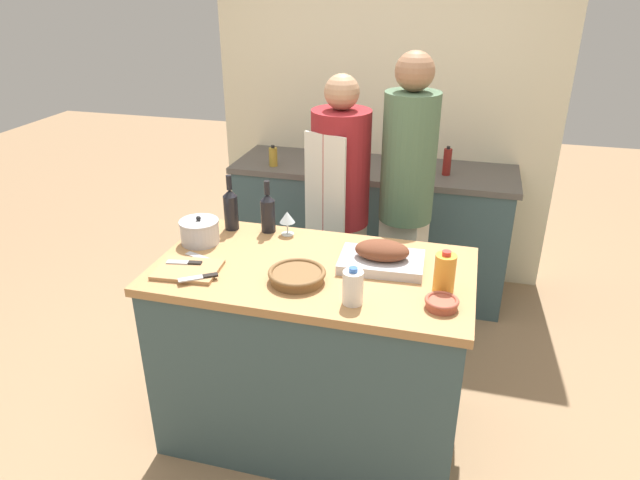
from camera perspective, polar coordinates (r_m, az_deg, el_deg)
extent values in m
plane|color=#9E7A56|center=(3.12, -0.59, -18.07)|extent=(12.00, 12.00, 0.00)
cube|color=#3D565B|center=(2.83, -0.63, -11.47)|extent=(1.39, 0.76, 0.90)
cube|color=#B27F4C|center=(2.58, -0.68, -3.10)|extent=(1.43, 0.79, 0.04)
cube|color=#3D565B|center=(4.14, 5.13, 0.96)|extent=(1.87, 0.58, 0.89)
cube|color=#56514C|center=(3.97, 5.39, 7.05)|extent=(1.93, 0.60, 0.04)
cube|color=beige|center=(4.21, 6.46, 13.28)|extent=(2.43, 0.10, 2.55)
cube|color=#BCBCC1|center=(2.57, 6.16, -2.21)|extent=(0.39, 0.27, 0.04)
ellipsoid|color=brown|center=(2.55, 6.22, -1.04)|extent=(0.25, 0.16, 0.09)
cylinder|color=brown|center=(2.44, -2.32, -3.71)|extent=(0.23, 0.23, 0.04)
torus|color=brown|center=(2.43, -2.33, -3.27)|extent=(0.25, 0.25, 0.02)
cube|color=#AD7F51|center=(2.59, -13.06, -2.92)|extent=(0.29, 0.24, 0.02)
cylinder|color=#B7B7BC|center=(2.84, -11.93, 0.72)|extent=(0.19, 0.19, 0.10)
cylinder|color=#B7B7BC|center=(2.81, -12.03, 1.80)|extent=(0.19, 0.19, 0.01)
sphere|color=black|center=(2.80, -12.07, 2.13)|extent=(0.02, 0.02, 0.02)
cylinder|color=#A84C38|center=(2.31, 12.06, -6.30)|extent=(0.12, 0.12, 0.03)
torus|color=#A84C38|center=(2.30, 12.10, -5.94)|extent=(0.14, 0.14, 0.02)
cylinder|color=orange|center=(2.39, 12.34, -3.30)|extent=(0.09, 0.09, 0.17)
cylinder|color=red|center=(2.35, 12.55, -1.30)|extent=(0.04, 0.04, 0.02)
cylinder|color=white|center=(2.27, 3.30, -4.76)|extent=(0.08, 0.08, 0.14)
cylinder|color=#3360B2|center=(2.23, 3.35, -2.99)|extent=(0.03, 0.03, 0.02)
cylinder|color=black|center=(2.90, -5.21, 2.41)|extent=(0.07, 0.07, 0.17)
cone|color=black|center=(2.86, -5.29, 4.26)|extent=(0.07, 0.07, 0.03)
cylinder|color=black|center=(2.84, -5.33, 5.23)|extent=(0.03, 0.03, 0.07)
cylinder|color=black|center=(2.95, -8.88, 2.73)|extent=(0.07, 0.07, 0.18)
cone|color=black|center=(2.91, -9.02, 4.68)|extent=(0.07, 0.07, 0.03)
cylinder|color=black|center=(2.89, -9.10, 5.70)|extent=(0.03, 0.03, 0.08)
cylinder|color=silver|center=(2.89, -3.25, 0.62)|extent=(0.06, 0.06, 0.00)
cylinder|color=silver|center=(2.87, -3.27, 1.21)|extent=(0.01, 0.01, 0.06)
cone|color=silver|center=(2.85, -3.30, 2.31)|extent=(0.08, 0.08, 0.06)
cube|color=#B7B7BC|center=(2.71, -12.12, -1.63)|extent=(0.14, 0.07, 0.01)
cube|color=black|center=(2.64, -10.47, -2.24)|extent=(0.09, 0.05, 0.01)
cube|color=#B7B7BC|center=(2.49, -12.82, -3.79)|extent=(0.10, 0.09, 0.01)
cube|color=black|center=(2.50, -10.91, -3.51)|extent=(0.07, 0.06, 0.01)
cube|color=#B7B7BC|center=(2.64, -14.04, -2.16)|extent=(0.10, 0.05, 0.01)
cube|color=black|center=(2.62, -12.39, -2.25)|extent=(0.06, 0.04, 0.01)
cylinder|color=maroon|center=(3.85, 12.59, 7.62)|extent=(0.05, 0.05, 0.17)
cylinder|color=black|center=(3.82, 12.73, 9.00)|extent=(0.02, 0.02, 0.02)
cylinder|color=#B28E2D|center=(3.95, -4.71, 8.28)|extent=(0.06, 0.06, 0.13)
cylinder|color=black|center=(3.93, -4.74, 9.29)|extent=(0.02, 0.02, 0.02)
cube|color=beige|center=(3.55, 1.90, -4.08)|extent=(0.31, 0.26, 0.80)
cylinder|color=maroon|center=(3.26, 2.08, 7.16)|extent=(0.34, 0.34, 0.66)
sphere|color=tan|center=(3.15, 2.20, 14.58)|extent=(0.19, 0.19, 0.19)
cube|color=silver|center=(3.20, 0.48, 3.21)|extent=(0.25, 0.10, 0.84)
cube|color=beige|center=(3.49, 8.02, -4.31)|extent=(0.28, 0.24, 0.86)
cylinder|color=#4C6B4C|center=(3.18, 8.88, 8.10)|extent=(0.30, 0.30, 0.72)
sphere|color=#996B4C|center=(3.08, 9.47, 16.32)|extent=(0.21, 0.21, 0.21)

